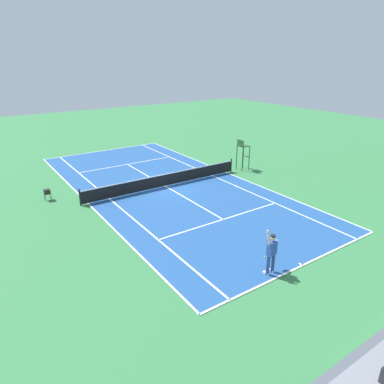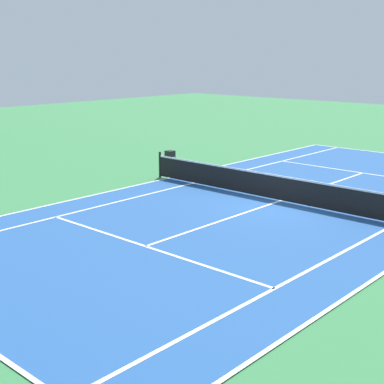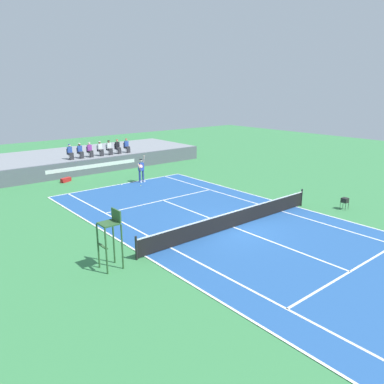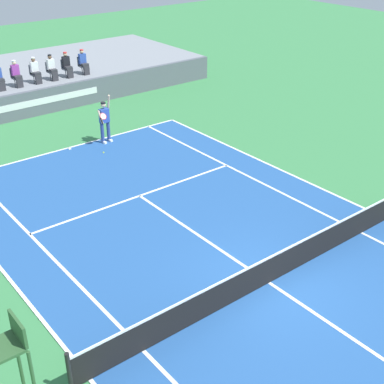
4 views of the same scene
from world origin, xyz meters
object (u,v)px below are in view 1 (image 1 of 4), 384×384
object	(u,v)px
tennis_player	(271,253)
umpire_chair	(243,151)
tennis_ball	(265,257)
ball_hopper	(47,192)

from	to	relation	value
tennis_player	umpire_chair	world-z (taller)	umpire_chair
tennis_player	tennis_ball	size ratio (longest dim) A/B	30.63
umpire_chair	ball_hopper	distance (m)	14.62
umpire_chair	ball_hopper	world-z (taller)	umpire_chair
tennis_ball	tennis_player	bearing A→B (deg)	54.43
tennis_player	ball_hopper	xyz separation A→B (m)	(5.76, -13.53, -0.42)
tennis_player	ball_hopper	size ratio (longest dim) A/B	2.98
tennis_player	tennis_ball	distance (m)	1.54
tennis_player	umpire_chair	size ratio (longest dim) A/B	0.85
tennis_player	umpire_chair	distance (m)	14.40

